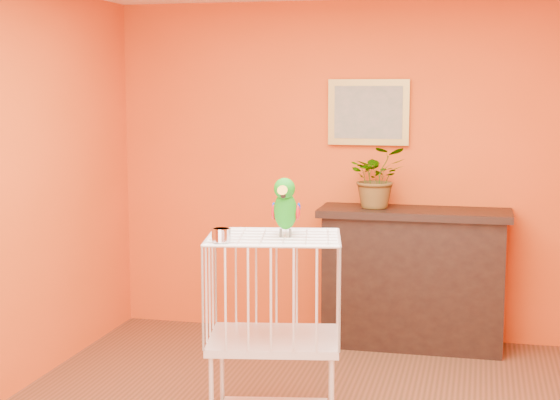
# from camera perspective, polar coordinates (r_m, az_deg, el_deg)

# --- Properties ---
(room_shell) EXTENTS (4.50, 4.50, 4.50)m
(room_shell) POSITION_cam_1_polar(r_m,az_deg,el_deg) (4.43, 2.14, 2.89)
(room_shell) COLOR #E95015
(room_shell) RESTS_ON ground
(console_cabinet) EXTENTS (1.41, 0.51, 1.04)m
(console_cabinet) POSITION_cam_1_polar(r_m,az_deg,el_deg) (6.51, 8.84, -5.15)
(console_cabinet) COLOR black
(console_cabinet) RESTS_ON ground
(potted_plant) EXTENTS (0.53, 0.56, 0.36)m
(potted_plant) POSITION_cam_1_polar(r_m,az_deg,el_deg) (6.46, 6.52, 1.10)
(potted_plant) COLOR #26722D
(potted_plant) RESTS_ON console_cabinet
(framed_picture) EXTENTS (0.62, 0.04, 0.50)m
(framed_picture) POSITION_cam_1_polar(r_m,az_deg,el_deg) (6.60, 5.90, 5.82)
(framed_picture) COLOR #AC8E3D
(framed_picture) RESTS_ON room_shell
(birdcage) EXTENTS (0.81, 0.68, 1.12)m
(birdcage) POSITION_cam_1_polar(r_m,az_deg,el_deg) (4.88, -0.41, -8.65)
(birdcage) COLOR silver
(birdcage) RESTS_ON ground
(feed_cup) EXTENTS (0.10, 0.10, 0.07)m
(feed_cup) POSITION_cam_1_polar(r_m,az_deg,el_deg) (4.57, -3.93, -2.34)
(feed_cup) COLOR silver
(feed_cup) RESTS_ON birdcage
(parrot) EXTENTS (0.17, 0.30, 0.34)m
(parrot) POSITION_cam_1_polar(r_m,az_deg,el_deg) (4.72, 0.36, -0.43)
(parrot) COLOR #59544C
(parrot) RESTS_ON birdcage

